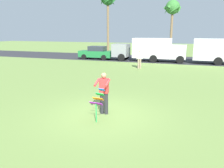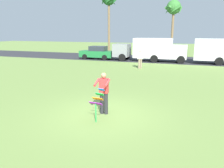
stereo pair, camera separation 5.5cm
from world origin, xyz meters
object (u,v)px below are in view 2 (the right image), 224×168
(person_kite_flyer, at_px, (104,92))
(parked_car_green, at_px, (97,53))
(parked_truck_grey_van, at_px, (146,49))
(parked_truck_white_box, at_px, (207,50))
(person_walker_near, at_px, (140,58))
(palm_tree_right_near, at_px, (174,9))
(kite_held, at_px, (98,100))
(palm_tree_left_near, at_px, (109,1))

(person_kite_flyer, height_order, parked_car_green, person_kite_flyer)
(person_kite_flyer, relative_size, parked_car_green, 0.41)
(parked_truck_grey_van, relative_size, parked_truck_white_box, 1.00)
(person_walker_near, bearing_deg, parked_truck_grey_van, 96.31)
(parked_car_green, relative_size, palm_tree_right_near, 0.53)
(parked_truck_white_box, distance_m, palm_tree_right_near, 12.45)
(person_kite_flyer, xyz_separation_m, person_walker_near, (-1.20, 12.13, -0.02))
(parked_truck_grey_van, bearing_deg, person_walker_near, -83.69)
(parked_car_green, height_order, palm_tree_right_near, palm_tree_right_near)
(parked_car_green, relative_size, person_walker_near, 2.44)
(kite_held, xyz_separation_m, person_walker_near, (-1.26, 12.89, 0.11))
(palm_tree_left_near, bearing_deg, parked_car_green, -78.32)
(palm_tree_left_near, relative_size, palm_tree_right_near, 1.20)
(person_walker_near, bearing_deg, kite_held, -84.43)
(parked_truck_white_box, xyz_separation_m, palm_tree_left_near, (-14.56, 9.54, 6.61))
(kite_held, relative_size, palm_tree_right_near, 0.15)
(person_kite_flyer, distance_m, person_walker_near, 12.19)
(parked_car_green, xyz_separation_m, parked_truck_white_box, (12.59, -0.00, 0.64))
(palm_tree_right_near, bearing_deg, person_kite_flyer, -90.36)
(parked_car_green, bearing_deg, palm_tree_left_near, 101.68)
(kite_held, bearing_deg, parked_car_green, 113.26)
(palm_tree_left_near, distance_m, person_walker_near, 18.76)
(palm_tree_left_near, bearing_deg, palm_tree_right_near, 4.73)
(person_kite_flyer, xyz_separation_m, parked_truck_grey_van, (-1.81, 17.66, 0.46))
(palm_tree_left_near, height_order, palm_tree_right_near, palm_tree_left_near)
(parked_car_green, bearing_deg, kite_held, -66.74)
(person_kite_flyer, distance_m, parked_car_green, 19.33)
(palm_tree_left_near, bearing_deg, person_kite_flyer, -70.13)
(parked_truck_grey_van, relative_size, palm_tree_right_near, 0.84)
(parked_truck_grey_van, bearing_deg, parked_car_green, 180.00)
(parked_car_green, height_order, parked_truck_grey_van, parked_truck_grey_van)
(palm_tree_right_near, bearing_deg, kite_held, -90.23)
(parked_car_green, xyz_separation_m, palm_tree_left_near, (-1.97, 9.54, 7.24))
(parked_truck_white_box, bearing_deg, palm_tree_right_near, 113.73)
(palm_tree_right_near, bearing_deg, person_walker_near, -94.93)
(parked_truck_grey_van, relative_size, palm_tree_left_near, 0.70)
(parked_car_green, relative_size, parked_truck_white_box, 0.63)
(parked_car_green, bearing_deg, person_kite_flyer, -66.01)
(parked_car_green, distance_m, person_walker_near, 8.66)
(parked_truck_white_box, height_order, palm_tree_right_near, palm_tree_right_near)
(palm_tree_right_near, xyz_separation_m, person_walker_near, (-1.37, -15.90, -5.65))
(person_walker_near, bearing_deg, palm_tree_right_near, 85.07)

